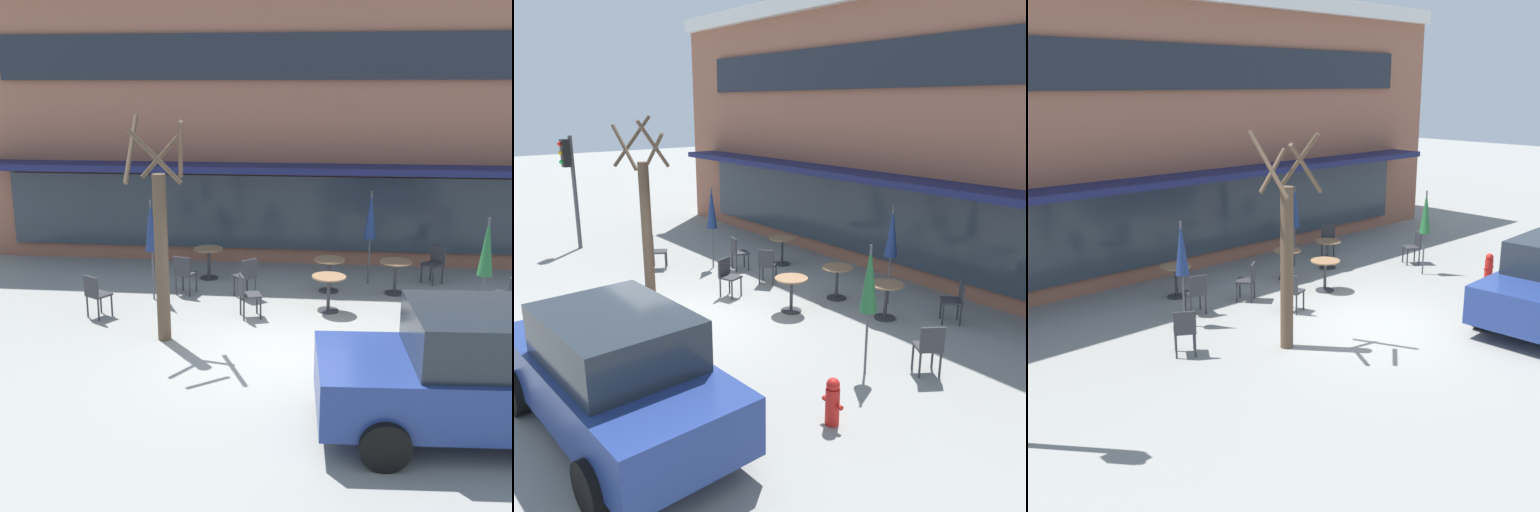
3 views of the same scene
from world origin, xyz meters
The scene contains 17 objects.
ground_plane centered at (0.00, 0.00, 0.00)m, with size 80.00×80.00×0.00m, color gray.
building_facade centered at (0.00, 9.96, 3.62)m, with size 19.01×9.10×7.24m.
cafe_table_near_wall centered at (-2.03, 4.38, 0.52)m, with size 0.70×0.70×0.76m.
cafe_table_streetside centered at (0.84, 2.35, 0.52)m, with size 0.70×0.70×0.76m.
cafe_table_by_tree centered at (2.32, 3.65, 0.52)m, with size 0.70×0.70×0.76m.
cafe_table_mid_patio centered at (0.85, 3.68, 0.52)m, with size 0.70×0.70×0.76m.
patio_umbrella_green_folded centered at (-2.95, 2.72, 1.63)m, with size 0.28×0.28×2.20m.
patio_umbrella_cream_folded centered at (1.78, 4.37, 1.63)m, with size 0.28×0.28×2.20m.
patio_umbrella_corner_open centered at (3.71, 1.57, 1.63)m, with size 0.28×0.28×2.20m.
cafe_chair_0 centered at (-0.79, 1.80, 0.53)m, with size 0.51×0.51×0.89m.
cafe_chair_1 centered at (-0.95, 3.05, 0.53)m, with size 0.56×0.56×0.89m.
cafe_chair_2 centered at (-3.79, 1.46, 0.53)m, with size 0.55×0.55×0.89m.
cafe_chair_3 centered at (3.33, 4.59, 0.53)m, with size 0.57×0.57×0.89m.
cafe_chair_4 centered at (-2.35, 3.12, 0.53)m, with size 0.49×0.49×0.89m.
cafe_chair_5 centered at (4.38, 2.34, 0.53)m, with size 0.55×0.55×0.89m.
street_tree centered at (-2.16, 0.50, 1.81)m, with size 1.05×1.04×4.05m.
fire_hydrant centered at (4.46, 0.11, 0.35)m, with size 0.36×0.20×0.71m.
Camera 3 is at (-9.88, -7.69, 4.81)m, focal length 45.00 mm.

